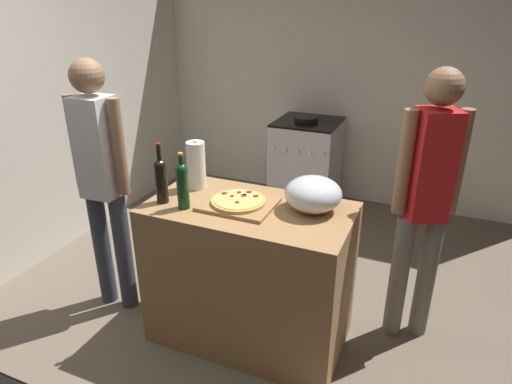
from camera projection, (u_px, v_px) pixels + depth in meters
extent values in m
cube|color=#6B5B4C|center=(277.00, 260.00, 3.65)|extent=(4.12, 3.49, 0.02)
cube|color=silver|center=(333.00, 71.00, 4.39)|extent=(4.12, 0.10, 2.60)
cube|color=silver|center=(80.00, 83.00, 3.78)|extent=(0.10, 3.49, 2.60)
cube|color=#9E7247|center=(249.00, 274.00, 2.66)|extent=(1.15, 0.62, 0.90)
cube|color=#9E7247|center=(238.00, 204.00, 2.49)|extent=(0.40, 0.32, 0.02)
cylinder|color=tan|center=(238.00, 201.00, 2.48)|extent=(0.31, 0.31, 0.02)
cylinder|color=#EAC660|center=(238.00, 199.00, 2.48)|extent=(0.27, 0.27, 0.00)
cylinder|color=maroon|center=(239.00, 192.00, 2.56)|extent=(0.03, 0.03, 0.01)
cylinder|color=maroon|center=(232.00, 196.00, 2.51)|extent=(0.02, 0.02, 0.01)
cylinder|color=maroon|center=(245.00, 195.00, 2.52)|extent=(0.02, 0.02, 0.01)
cylinder|color=maroon|center=(237.00, 202.00, 2.43)|extent=(0.02, 0.02, 0.01)
cylinder|color=maroon|center=(256.00, 196.00, 2.51)|extent=(0.03, 0.03, 0.01)
cylinder|color=maroon|center=(249.00, 192.00, 2.56)|extent=(0.03, 0.03, 0.01)
cylinder|color=maroon|center=(224.00, 193.00, 2.54)|extent=(0.03, 0.03, 0.01)
cylinder|color=maroon|center=(244.00, 195.00, 2.52)|extent=(0.03, 0.03, 0.01)
cylinder|color=#B2B2B7|center=(312.00, 209.00, 2.45)|extent=(0.13, 0.13, 0.01)
ellipsoid|color=silver|center=(313.00, 194.00, 2.41)|extent=(0.31, 0.31, 0.19)
cylinder|color=white|center=(196.00, 165.00, 2.68)|extent=(0.11, 0.11, 0.29)
cylinder|color=#997551|center=(196.00, 165.00, 2.68)|extent=(0.03, 0.03, 0.29)
cylinder|color=black|center=(162.00, 184.00, 2.50)|extent=(0.07, 0.07, 0.22)
sphere|color=black|center=(160.00, 166.00, 2.45)|extent=(0.07, 0.07, 0.07)
cylinder|color=black|center=(159.00, 154.00, 2.43)|extent=(0.03, 0.03, 0.10)
cylinder|color=maroon|center=(158.00, 144.00, 2.40)|extent=(0.03, 0.03, 0.01)
cylinder|color=#143819|center=(183.00, 189.00, 2.43)|extent=(0.07, 0.07, 0.23)
sphere|color=#143819|center=(181.00, 169.00, 2.38)|extent=(0.07, 0.07, 0.07)
cylinder|color=#143819|center=(181.00, 161.00, 2.36)|extent=(0.03, 0.03, 0.06)
cylinder|color=gold|center=(180.00, 154.00, 2.35)|extent=(0.03, 0.03, 0.01)
cube|color=#B7B7BC|center=(306.00, 165.00, 4.44)|extent=(0.60, 0.60, 0.86)
cube|color=black|center=(308.00, 122.00, 4.26)|extent=(0.60, 0.60, 0.02)
cylinder|color=silver|center=(273.00, 148.00, 4.17)|extent=(0.04, 0.02, 0.04)
cylinder|color=silver|center=(285.00, 150.00, 4.12)|extent=(0.04, 0.02, 0.04)
cylinder|color=silver|center=(297.00, 151.00, 4.08)|extent=(0.04, 0.02, 0.04)
cylinder|color=silver|center=(310.00, 153.00, 4.04)|extent=(0.04, 0.02, 0.04)
cylinder|color=silver|center=(323.00, 155.00, 3.99)|extent=(0.04, 0.02, 0.04)
cylinder|color=black|center=(306.00, 119.00, 4.25)|extent=(0.23, 0.23, 0.04)
cylinder|color=#383D4C|center=(102.00, 248.00, 3.00)|extent=(0.11, 0.11, 0.83)
cylinder|color=#383D4C|center=(124.00, 253.00, 2.95)|extent=(0.11, 0.11, 0.83)
cube|color=silver|center=(98.00, 147.00, 2.69)|extent=(0.23, 0.21, 0.62)
cylinder|color=#936B4C|center=(76.00, 142.00, 2.73)|extent=(0.08, 0.08, 0.59)
cylinder|color=#936B4C|center=(119.00, 148.00, 2.63)|extent=(0.08, 0.08, 0.59)
sphere|color=#936B4C|center=(87.00, 76.00, 2.52)|extent=(0.20, 0.20, 0.20)
cylinder|color=slate|center=(426.00, 277.00, 2.70)|extent=(0.11, 0.11, 0.82)
cylinder|color=slate|center=(399.00, 277.00, 2.70)|extent=(0.11, 0.11, 0.82)
cube|color=red|center=(431.00, 165.00, 2.41)|extent=(0.27, 0.27, 0.62)
cylinder|color=#936B4C|center=(459.00, 162.00, 2.41)|extent=(0.08, 0.08, 0.59)
cylinder|color=#936B4C|center=(405.00, 163.00, 2.40)|extent=(0.08, 0.08, 0.59)
sphere|color=#936B4C|center=(444.00, 87.00, 2.24)|extent=(0.20, 0.20, 0.20)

